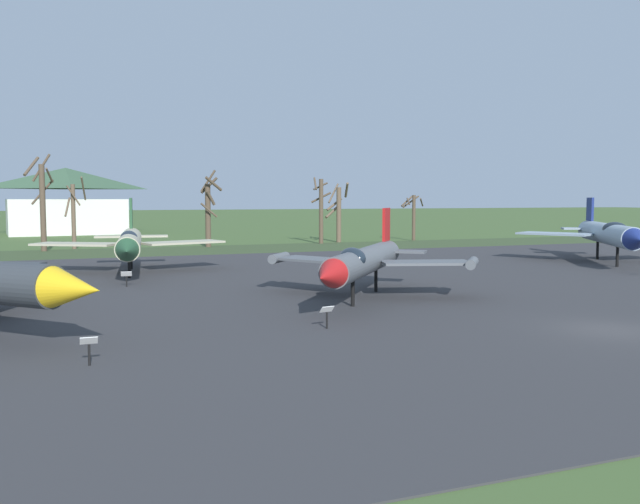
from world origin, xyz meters
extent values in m
plane|color=#425B2D|center=(0.00, 0.00, 0.00)|extent=(600.00, 600.00, 0.00)
cube|color=#333335|center=(0.00, 15.68, 0.03)|extent=(79.52, 52.27, 0.05)
cube|color=#364728|center=(0.00, 47.82, 0.03)|extent=(139.52, 12.00, 0.06)
cylinder|color=#B7B293|center=(-15.76, 28.29, 2.21)|extent=(3.18, 13.48, 1.55)
cone|color=#234C2D|center=(-16.69, 20.73, 2.21)|extent=(1.64, 2.00, 1.42)
cylinder|color=black|center=(-14.90, 35.24, 2.21)|extent=(1.18, 0.98, 1.08)
ellipsoid|color=#19232D|center=(-16.04, 26.02, 2.64)|extent=(1.14, 2.15, 1.07)
cube|color=#B7B293|center=(-19.27, 29.92, 2.10)|extent=(6.28, 5.07, 0.14)
cube|color=#B7B293|center=(-11.95, 29.02, 2.10)|extent=(6.29, 4.00, 0.14)
cube|color=#234C2D|center=(-15.02, 34.22, 4.17)|extent=(0.44, 2.06, 2.37)
cube|color=#B7B293|center=(-16.56, 34.41, 2.33)|extent=(2.63, 1.73, 0.14)
cube|color=#B7B293|center=(-13.49, 34.03, 2.33)|extent=(2.63, 1.73, 0.14)
cylinder|color=black|center=(-16.12, 25.37, 0.72)|extent=(0.21, 0.21, 1.44)
cylinder|color=black|center=(-15.39, 31.22, 0.72)|extent=(0.21, 0.21, 1.44)
cylinder|color=black|center=(-16.74, 20.79, 0.35)|extent=(0.08, 0.08, 0.69)
cube|color=white|center=(-16.74, 20.79, 0.83)|extent=(0.65, 0.31, 0.30)
cylinder|color=#8EA3B2|center=(21.39, 21.96, 2.44)|extent=(9.10, 13.50, 1.70)
cone|color=navy|center=(17.12, 14.91, 2.44)|extent=(2.24, 2.30, 1.57)
cylinder|color=black|center=(25.39, 28.57, 2.44)|extent=(1.50, 1.42, 1.19)
ellipsoid|color=#19232D|center=(20.24, 20.07, 2.91)|extent=(1.23, 2.31, 1.15)
cube|color=#8EA3B2|center=(19.07, 25.47, 2.31)|extent=(5.34, 6.56, 0.16)
cube|color=navy|center=(24.83, 27.63, 4.35)|extent=(1.29, 1.95, 2.11)
cube|color=#8EA3B2|center=(23.64, 28.30, 2.57)|extent=(2.57, 2.42, 0.16)
cube|color=#8EA3B2|center=(25.97, 26.89, 2.57)|extent=(2.57, 2.42, 0.16)
cylinder|color=black|center=(19.71, 19.19, 0.79)|extent=(0.23, 0.23, 1.59)
cylinder|color=black|center=(23.07, 24.74, 0.79)|extent=(0.23, 0.23, 1.59)
cylinder|color=#565B60|center=(-5.48, 11.33, 2.04)|extent=(8.75, 10.58, 1.42)
cone|color=red|center=(-9.95, 5.66, 2.04)|extent=(2.33, 2.46, 1.31)
cylinder|color=black|center=(-1.49, 16.41, 2.04)|extent=(1.27, 1.23, 1.00)
ellipsoid|color=#19232D|center=(-7.20, 9.15, 2.43)|extent=(1.08, 2.03, 1.02)
cube|color=#565B60|center=(-7.20, 14.09, 1.93)|extent=(4.29, 5.14, 0.13)
cube|color=#565B60|center=(-2.41, 10.31, 1.93)|extent=(5.12, 3.49, 0.13)
cylinder|color=#565B60|center=(-8.76, 15.88, 1.93)|extent=(1.83, 2.12, 0.53)
cylinder|color=#565B60|center=(-0.29, 9.21, 1.93)|extent=(1.83, 2.12, 0.53)
cube|color=red|center=(-2.01, 15.75, 3.75)|extent=(1.10, 1.33, 1.99)
cube|color=#565B60|center=(-3.14, 16.50, 2.15)|extent=(2.49, 2.36, 0.13)
cube|color=#565B60|center=(-1.02, 14.83, 2.15)|extent=(2.49, 2.36, 0.13)
cylinder|color=black|center=(-7.16, 9.20, 0.66)|extent=(0.19, 0.19, 1.33)
cylinder|color=black|center=(-3.80, 13.47, 0.66)|extent=(0.19, 0.19, 1.33)
cylinder|color=black|center=(-10.47, 4.40, 0.36)|extent=(0.08, 0.08, 0.71)
cube|color=white|center=(-10.47, 4.40, 0.84)|extent=(0.60, 0.34, 0.26)
cone|color=yellow|center=(-20.03, 3.47, 2.26)|extent=(2.52, 2.55, 1.45)
cylinder|color=black|center=(-19.72, 1.53, 0.36)|extent=(0.08, 0.08, 0.72)
cube|color=white|center=(-19.72, 1.53, 0.85)|extent=(0.54, 0.24, 0.26)
cylinder|color=brown|center=(-21.71, 52.12, 4.35)|extent=(0.56, 0.56, 8.71)
cylinder|color=brown|center=(-22.66, 52.73, 8.51)|extent=(1.58, 2.20, 2.05)
cylinder|color=brown|center=(-21.74, 52.93, 8.40)|extent=(1.84, 0.30, 2.86)
cylinder|color=brown|center=(-21.71, 53.15, 5.97)|extent=(2.22, 0.23, 2.61)
cylinder|color=brown|center=(-21.00, 51.85, 7.61)|extent=(0.77, 1.61, 1.44)
cylinder|color=brown|center=(-18.80, 54.41, 3.40)|extent=(0.44, 0.44, 6.80)
cylinder|color=brown|center=(-17.76, 54.20, 6.35)|extent=(0.62, 2.26, 2.43)
cylinder|color=brown|center=(-19.37, 54.64, 4.43)|extent=(0.73, 1.36, 2.01)
cylinder|color=brown|center=(-18.77, 53.79, 5.61)|extent=(1.39, 0.24, 2.11)
cylinder|color=brown|center=(-5.15, 51.93, 3.44)|extent=(0.59, 0.59, 6.88)
cylinder|color=brown|center=(-4.91, 51.51, 5.38)|extent=(1.22, 0.87, 1.63)
cylinder|color=brown|center=(-4.93, 52.67, 7.22)|extent=(1.73, 0.73, 2.46)
cylinder|color=brown|center=(-5.22, 51.10, 4.07)|extent=(1.83, 0.36, 1.62)
cylinder|color=brown|center=(-4.69, 51.01, 6.88)|extent=(2.12, 1.27, 1.57)
cylinder|color=brown|center=(-4.81, 52.72, 6.75)|extent=(1.87, 1.01, 1.85)
cylinder|color=brown|center=(8.34, 52.64, 3.79)|extent=(0.50, 0.50, 7.58)
cylinder|color=brown|center=(7.67, 52.80, 7.04)|extent=(0.55, 1.54, 1.53)
cylinder|color=brown|center=(8.75, 53.71, 5.43)|extent=(2.31, 1.08, 1.35)
cylinder|color=brown|center=(8.57, 53.43, 6.76)|extent=(1.71, 0.67, 0.97)
cylinder|color=brown|center=(11.47, 54.75, 3.34)|extent=(0.58, 0.58, 6.67)
cylinder|color=brown|center=(11.09, 55.51, 5.95)|extent=(1.77, 1.04, 2.42)
cylinder|color=brown|center=(11.30, 55.76, 4.60)|extent=(2.23, 0.64, 1.60)
cylinder|color=brown|center=(10.96, 55.71, 3.64)|extent=(2.20, 1.37, 1.48)
cylinder|color=brown|center=(12.38, 54.47, 6.34)|extent=(0.88, 2.07, 1.83)
cylinder|color=brown|center=(21.47, 54.10, 2.87)|extent=(0.43, 0.43, 5.74)
cylinder|color=brown|center=(22.22, 53.51, 4.85)|extent=(1.38, 1.68, 1.08)
cylinder|color=brown|center=(20.78, 54.32, 4.96)|extent=(0.64, 1.51, 0.93)
cylinder|color=brown|center=(21.04, 55.10, 4.98)|extent=(2.19, 1.11, 1.44)
cylinder|color=brown|center=(21.59, 55.14, 4.91)|extent=(2.22, 0.47, 1.59)
cube|color=silver|center=(-18.96, 87.03, 2.61)|extent=(17.11, 11.56, 5.21)
pyramid|color=#38563D|center=(-18.96, 87.03, 8.32)|extent=(17.97, 12.14, 3.11)
camera|label=1|loc=(-20.60, -20.61, 5.31)|focal=37.87mm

